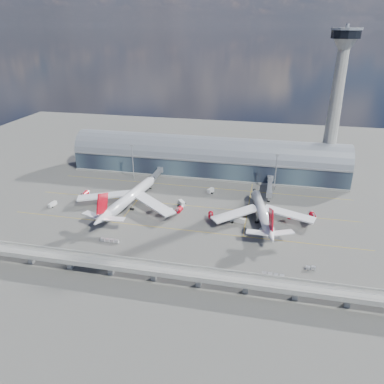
% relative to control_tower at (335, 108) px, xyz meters
% --- Properties ---
extents(ground, '(500.00, 500.00, 0.00)m').
position_rel_control_tower_xyz_m(ground, '(-85.00, -83.00, -51.64)').
color(ground, '#474744').
rests_on(ground, ground).
extents(taxi_lines, '(200.00, 80.12, 0.01)m').
position_rel_control_tower_xyz_m(taxi_lines, '(-85.00, -60.89, -51.63)').
color(taxi_lines, gold).
rests_on(taxi_lines, ground).
extents(terminal, '(200.00, 30.00, 28.00)m').
position_rel_control_tower_xyz_m(terminal, '(-85.00, -5.01, -40.30)').
color(terminal, '#1E2533').
rests_on(terminal, ground).
extents(control_tower, '(19.00, 19.00, 103.00)m').
position_rel_control_tower_xyz_m(control_tower, '(0.00, 0.00, 0.00)').
color(control_tower, gray).
rests_on(control_tower, ground).
extents(guideway, '(220.00, 8.50, 7.20)m').
position_rel_control_tower_xyz_m(guideway, '(-85.00, -138.00, -46.34)').
color(guideway, gray).
rests_on(guideway, ground).
extents(floodlight_mast_left, '(3.00, 0.70, 25.70)m').
position_rel_control_tower_xyz_m(floodlight_mast_left, '(-135.00, -28.00, -38.00)').
color(floodlight_mast_left, gray).
rests_on(floodlight_mast_left, ground).
extents(floodlight_mast_right, '(3.00, 0.70, 25.70)m').
position_rel_control_tower_xyz_m(floodlight_mast_right, '(-35.00, -28.00, -38.00)').
color(floodlight_mast_right, gray).
rests_on(floodlight_mast_right, ground).
extents(airliner_left, '(68.36, 71.91, 21.93)m').
position_rel_control_tower_xyz_m(airliner_left, '(-121.32, -73.97, -45.37)').
color(airliner_left, white).
rests_on(airliner_left, ground).
extents(airliner_right, '(60.64, 63.47, 20.26)m').
position_rel_control_tower_xyz_m(airliner_right, '(-41.22, -73.93, -46.38)').
color(airliner_right, white).
rests_on(airliner_right, ground).
extents(jet_bridge_left, '(4.40, 28.00, 7.25)m').
position_rel_control_tower_xyz_m(jet_bridge_left, '(-117.48, -29.88, -46.46)').
color(jet_bridge_left, gray).
rests_on(jet_bridge_left, ground).
extents(jet_bridge_right, '(4.40, 32.00, 7.25)m').
position_rel_control_tower_xyz_m(jet_bridge_right, '(-38.06, -31.82, -46.46)').
color(jet_bridge_right, gray).
rests_on(jet_bridge_right, ground).
extents(service_truck_0, '(2.82, 6.40, 2.57)m').
position_rel_control_tower_xyz_m(service_truck_0, '(-167.97, -81.67, -50.31)').
color(service_truck_0, silver).
rests_on(service_truck_0, ground).
extents(service_truck_1, '(5.44, 2.78, 3.13)m').
position_rel_control_tower_xyz_m(service_truck_1, '(-96.08, -75.52, -50.06)').
color(service_truck_1, silver).
rests_on(service_truck_1, ground).
extents(service_truck_2, '(8.77, 4.29, 3.06)m').
position_rel_control_tower_xyz_m(service_truck_2, '(-54.39, -78.30, -50.04)').
color(service_truck_2, silver).
rests_on(service_truck_2, ground).
extents(service_truck_3, '(5.14, 6.16, 2.85)m').
position_rel_control_tower_xyz_m(service_truck_3, '(-39.49, -85.90, -50.18)').
color(service_truck_3, silver).
rests_on(service_truck_3, ground).
extents(service_truck_4, '(4.19, 5.59, 2.94)m').
position_rel_control_tower_xyz_m(service_truck_4, '(-76.29, -40.84, -50.15)').
color(service_truck_4, silver).
rests_on(service_truck_4, ground).
extents(service_truck_5, '(5.31, 6.13, 2.86)m').
position_rel_control_tower_xyz_m(service_truck_5, '(-90.60, -63.20, -50.17)').
color(service_truck_5, silver).
rests_on(service_truck_5, ground).
extents(cargo_train_0, '(10.10, 1.94, 1.67)m').
position_rel_control_tower_xyz_m(cargo_train_0, '(-116.59, -113.10, -50.76)').
color(cargo_train_0, gray).
rests_on(cargo_train_0, ground).
extents(cargo_train_1, '(10.11, 2.01, 1.67)m').
position_rel_control_tower_xyz_m(cargo_train_1, '(-33.99, -125.21, -50.76)').
color(cargo_train_1, gray).
rests_on(cargo_train_1, ground).
extents(cargo_train_2, '(4.94, 2.38, 1.61)m').
position_rel_control_tower_xyz_m(cargo_train_2, '(-17.29, -116.02, -50.80)').
color(cargo_train_2, gray).
rests_on(cargo_train_2, ground).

